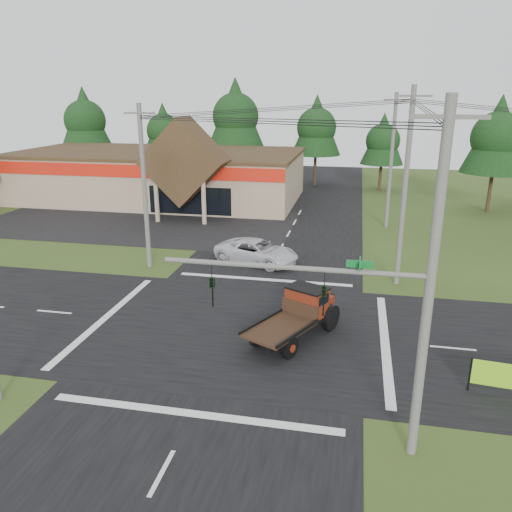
# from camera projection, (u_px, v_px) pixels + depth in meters

# --- Properties ---
(ground) EXTENTS (120.00, 120.00, 0.00)m
(ground) POSITION_uv_depth(u_px,v_px,m) (238.00, 329.00, 24.45)
(ground) COLOR #2E4518
(ground) RESTS_ON ground
(road_ns) EXTENTS (12.00, 120.00, 0.02)m
(road_ns) POSITION_uv_depth(u_px,v_px,m) (238.00, 329.00, 24.45)
(road_ns) COLOR black
(road_ns) RESTS_ON ground
(road_ew) EXTENTS (120.00, 12.00, 0.02)m
(road_ew) POSITION_uv_depth(u_px,v_px,m) (238.00, 329.00, 24.45)
(road_ew) COLOR black
(road_ew) RESTS_ON ground
(parking_apron) EXTENTS (28.00, 14.00, 0.02)m
(parking_apron) POSITION_uv_depth(u_px,v_px,m) (136.00, 223.00, 44.81)
(parking_apron) COLOR black
(parking_apron) RESTS_ON ground
(cvs_building) EXTENTS (30.40, 18.20, 9.19)m
(cvs_building) POSITION_uv_depth(u_px,v_px,m) (160.00, 174.00, 54.14)
(cvs_building) COLOR tan
(cvs_building) RESTS_ON ground
(traffic_signal_mast) EXTENTS (8.12, 0.24, 7.00)m
(traffic_signal_mast) POSITION_uv_depth(u_px,v_px,m) (367.00, 322.00, 15.00)
(traffic_signal_mast) COLOR #595651
(traffic_signal_mast) RESTS_ON ground
(utility_pole_nr) EXTENTS (2.00, 0.30, 11.00)m
(utility_pole_nr) POSITION_uv_depth(u_px,v_px,m) (430.00, 289.00, 14.31)
(utility_pole_nr) COLOR #595651
(utility_pole_nr) RESTS_ON ground
(utility_pole_nw) EXTENTS (2.00, 0.30, 10.50)m
(utility_pole_nw) POSITION_uv_depth(u_px,v_px,m) (144.00, 187.00, 31.77)
(utility_pole_nw) COLOR #595651
(utility_pole_nw) RESTS_ON ground
(utility_pole_ne) EXTENTS (2.00, 0.30, 11.50)m
(utility_pole_ne) POSITION_uv_depth(u_px,v_px,m) (405.00, 188.00, 28.59)
(utility_pole_ne) COLOR #595651
(utility_pole_ne) RESTS_ON ground
(utility_pole_n) EXTENTS (2.00, 0.30, 11.20)m
(utility_pole_n) POSITION_uv_depth(u_px,v_px,m) (391.00, 160.00, 41.70)
(utility_pole_n) COLOR #595651
(utility_pole_n) RESTS_ON ground
(tree_row_a) EXTENTS (6.72, 6.72, 12.12)m
(tree_row_a) POSITION_uv_depth(u_px,v_px,m) (85.00, 119.00, 64.95)
(tree_row_a) COLOR #332316
(tree_row_a) RESTS_ON ground
(tree_row_b) EXTENTS (5.60, 5.60, 10.10)m
(tree_row_b) POSITION_uv_depth(u_px,v_px,m) (163.00, 129.00, 65.34)
(tree_row_b) COLOR #332316
(tree_row_b) RESTS_ON ground
(tree_row_c) EXTENTS (7.28, 7.28, 13.13)m
(tree_row_c) POSITION_uv_depth(u_px,v_px,m) (236.00, 114.00, 61.90)
(tree_row_c) COLOR #332316
(tree_row_c) RESTS_ON ground
(tree_row_d) EXTENTS (6.16, 6.16, 11.11)m
(tree_row_d) POSITION_uv_depth(u_px,v_px,m) (317.00, 126.00, 61.36)
(tree_row_d) COLOR #332316
(tree_row_d) RESTS_ON ground
(tree_row_e) EXTENTS (5.04, 5.04, 9.09)m
(tree_row_e) POSITION_uv_depth(u_px,v_px,m) (383.00, 139.00, 58.40)
(tree_row_e) COLOR #332316
(tree_row_e) RESTS_ON ground
(tree_side_ne) EXTENTS (6.16, 6.16, 11.11)m
(tree_side_ne) POSITION_uv_depth(u_px,v_px,m) (498.00, 135.00, 46.77)
(tree_side_ne) COLOR #332316
(tree_side_ne) RESTS_ON ground
(antique_flatbed_truck) EXTENTS (4.34, 5.85, 2.30)m
(antique_flatbed_truck) POSITION_uv_depth(u_px,v_px,m) (294.00, 316.00, 23.14)
(antique_flatbed_truck) COLOR #601E0D
(antique_flatbed_truck) RESTS_ON ground
(white_pickup) EXTENTS (6.30, 4.30, 1.60)m
(white_pickup) POSITION_uv_depth(u_px,v_px,m) (257.00, 252.00, 33.91)
(white_pickup) COLOR silver
(white_pickup) RESTS_ON ground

